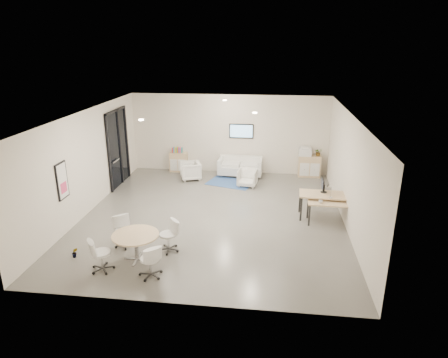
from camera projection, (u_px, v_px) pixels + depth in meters
room_shell at (213, 167)px, 12.03m from camera, size 9.60×10.60×4.80m
glass_door at (118, 146)px, 14.87m from camera, size 0.09×1.90×2.85m
artwork at (62, 181)px, 11.00m from camera, size 0.05×0.54×1.04m
wall_tv at (241, 131)px, 16.11m from camera, size 0.98×0.06×0.58m
ceiling_spots at (210, 110)px, 12.32m from camera, size 3.14×4.14×0.03m
sideboard_left at (179, 162)px, 16.68m from camera, size 0.72×0.38×0.81m
sideboard_right at (309, 166)px, 16.03m from camera, size 0.88×0.42×0.88m
books at (177, 150)px, 16.52m from camera, size 0.42×0.14×0.22m
printer at (305, 151)px, 15.86m from camera, size 0.51×0.43×0.35m
loveseat at (240, 167)px, 16.18m from camera, size 1.78×0.95×0.65m
blue_rug at (230, 183)px, 15.43m from camera, size 1.96×1.58×0.01m
armchair_left at (190, 170)px, 15.73m from camera, size 0.91×0.94×0.77m
armchair_right at (247, 177)px, 15.01m from camera, size 0.76×0.72×0.70m
desk_rear at (324, 196)px, 12.20m from camera, size 1.53×0.82×0.78m
desk_front at (330, 204)px, 11.86m from camera, size 1.32×0.69×0.68m
monitor at (323, 185)px, 12.24m from camera, size 0.20×0.50×0.44m
round_table at (136, 238)px, 9.82m from camera, size 1.16×1.16×0.70m
meeting_chairs at (136, 245)px, 9.89m from camera, size 2.15×2.15×0.82m
plant_cabinet at (318, 153)px, 15.80m from camera, size 0.39×0.40×0.25m
plant_floor at (75, 255)px, 10.11m from camera, size 0.24×0.30×0.12m
cup at (321, 201)px, 11.72m from camera, size 0.12×0.09×0.11m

